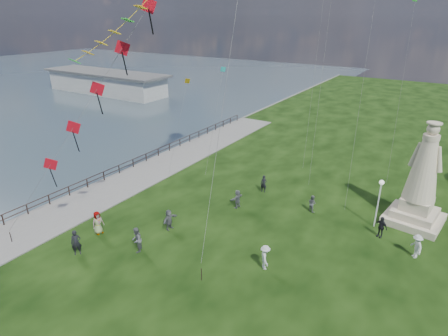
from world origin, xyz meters
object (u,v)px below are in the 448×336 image
Objects in this scene: pier_pavilion at (106,82)px; person_11 at (237,199)px; person_2 at (265,257)px; person_9 at (381,227)px; lamppost at (380,193)px; person_7 at (312,203)px; person_5 at (169,220)px; person_8 at (416,246)px; person_1 at (137,240)px; statue at (420,187)px; person_0 at (76,243)px; person_10 at (98,223)px; person_6 at (264,184)px.

pier_pavilion is 18.56× the size of person_11.
person_2 reaches higher than person_9.
lamppost reaches higher than person_7.
person_2 is (55.30, -35.83, -0.98)m from pier_pavilion.
person_5 is at bearing 71.31° from person_7.
person_5 is 0.94× the size of person_8.
lamppost reaches higher than person_1.
person_9 is (13.91, 7.52, 0.01)m from person_5.
person_8 is (8.09, 6.55, 0.01)m from person_2.
person_8 is (16.46, 6.15, 0.05)m from person_5.
statue reaches higher than person_0.
statue is at bearing -9.92° from person_0.
person_10 is at bearing -42.14° from pier_pavilion.
person_10 is (-19.85, -14.51, -2.18)m from statue.
lamppost is 2.45× the size of person_11.
person_2 is 0.94× the size of person_10.
person_9 is at bearing -164.79° from person_7.
person_11 is at bearing 51.45° from person_7.
person_11 is at bearing -30.86° from pier_pavilion.
person_1 is at bearing -108.72° from person_6.
person_10 is (-7.31, -13.01, 0.10)m from person_6.
person_0 is 21.80m from person_9.
person_1 is at bearing -94.34° from person_8.
pier_pavilion is 17.25× the size of person_8.
person_7 is (11.54, 14.42, -0.18)m from person_0.
person_1 is at bearing -118.96° from person_9.
lamppost is at bearing -10.18° from person_0.
person_1 is 8.91m from person_2.
person_8 reaches higher than person_11.
person_9 is 0.92× the size of person_10.
person_1 is at bearing -129.40° from statue.
pier_pavilion is at bearing -149.38° from person_8.
person_6 is 0.93× the size of person_8.
person_6 is at bearing -18.39° from person_5.
lamppost is at bearing -164.72° from person_8.
statue is 19.44m from person_5.
person_2 is (-7.36, -11.60, -2.23)m from statue.
person_6 is at bearing -27.17° from pier_pavilion.
person_0 is at bearing 150.70° from person_5.
person_1 is (46.93, -38.87, -0.92)m from pier_pavilion.
person_9 is (13.92, 10.97, -0.09)m from person_1.
person_0 reaches higher than person_5.
person_8 is at bearing -5.64° from person_9.
person_7 is at bearing -36.80° from person_2.
person_10 is at bearing -124.41° from person_6.
statue is 2.07× the size of lamppost.
person_8 is (8.19, -2.39, 0.14)m from person_7.
person_5 is at bearing -15.87° from person_11.
statue is at bearing -134.98° from person_7.
pier_pavilion is at bearing 84.71° from person_0.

